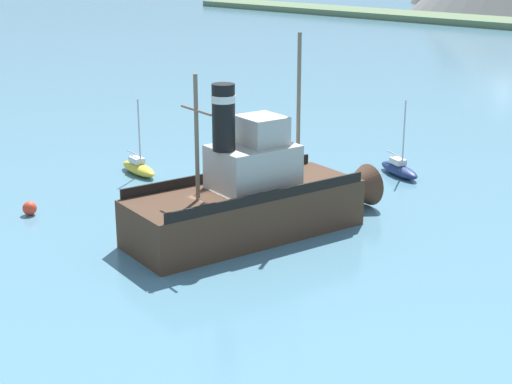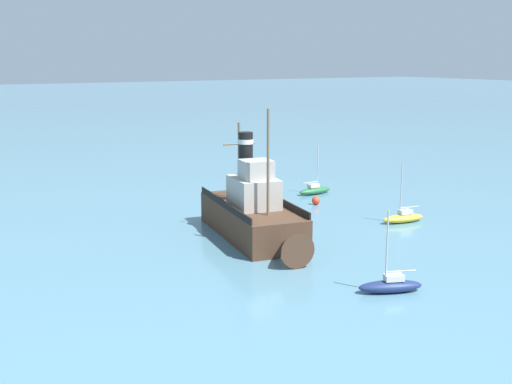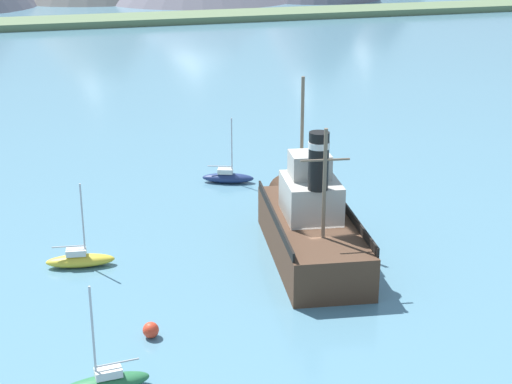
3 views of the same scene
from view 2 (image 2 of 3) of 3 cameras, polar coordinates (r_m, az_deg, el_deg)
ground_plane at (r=50.13m, az=-1.36°, el=-3.54°), size 600.00×600.00×0.00m
old_tugboat at (r=47.93m, az=-0.15°, el=-2.00°), size 6.32×14.76×9.90m
sailboat_green at (r=63.91m, az=5.25°, el=0.19°), size 3.86×1.31×4.90m
sailboat_yellow at (r=54.13m, az=12.94°, el=-2.22°), size 3.93×1.69×4.90m
sailboat_navy at (r=38.24m, az=11.87°, el=-8.11°), size 3.94×2.45×4.90m
mooring_buoy at (r=59.38m, az=5.34°, el=-0.76°), size 0.76×0.76×0.76m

